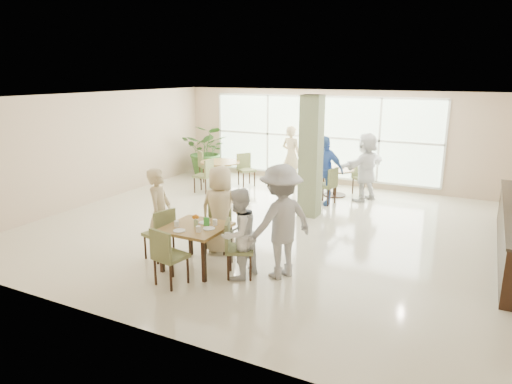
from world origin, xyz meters
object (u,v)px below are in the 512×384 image
at_px(main_table, 196,231).
at_px(round_table_right, 335,176).
at_px(adult_a, 324,170).
at_px(round_table_left, 220,167).
at_px(adult_b, 366,167).
at_px(potted_plant, 207,150).
at_px(teen_left, 160,213).
at_px(teen_right, 239,234).
at_px(teen_far, 221,210).
at_px(adult_standing, 291,156).
at_px(teen_standing, 281,222).

xyz_separation_m(main_table, round_table_right, (0.68, 5.71, -0.11)).
bearing_deg(main_table, adult_a, 82.38).
distance_m(round_table_left, adult_b, 4.22).
relative_size(potted_plant, teen_left, 1.01).
bearing_deg(teen_right, main_table, -79.01).
distance_m(round_table_right, teen_far, 4.96).
bearing_deg(potted_plant, adult_a, -18.56).
distance_m(potted_plant, teen_left, 6.84).
xyz_separation_m(teen_left, adult_standing, (-0.03, 6.19, 0.06)).
xyz_separation_m(main_table, adult_a, (0.64, 4.78, 0.21)).
xyz_separation_m(main_table, teen_right, (0.83, -0.01, 0.09)).
bearing_deg(teen_right, teen_standing, 132.46).
distance_m(teen_left, teen_standing, 2.28).
bearing_deg(teen_standing, potted_plant, -109.02).
relative_size(round_table_left, adult_a, 0.66).
relative_size(adult_b, adult_standing, 1.01).
bearing_deg(round_table_left, teen_far, -58.65).
height_order(potted_plant, adult_a, adult_a).
distance_m(adult_b, adult_standing, 2.50).
xyz_separation_m(teen_left, teen_standing, (2.26, 0.23, 0.12)).
height_order(teen_left, teen_right, teen_left).
distance_m(teen_left, teen_right, 1.69).
bearing_deg(teen_right, round_table_left, -134.54).
bearing_deg(teen_left, round_table_right, -33.26).
height_order(main_table, teen_standing, teen_standing).
distance_m(round_table_right, teen_left, 5.81).
relative_size(potted_plant, adult_a, 0.95).
bearing_deg(teen_standing, round_table_right, -142.54).
distance_m(round_table_right, adult_standing, 1.70).
bearing_deg(adult_standing, adult_b, 178.07).
height_order(round_table_right, adult_a, adult_a).
distance_m(teen_far, teen_right, 1.16).
height_order(potted_plant, teen_right, potted_plant).
bearing_deg(teen_far, adult_standing, -87.64).
height_order(round_table_left, adult_b, adult_b).
distance_m(teen_right, adult_standing, 6.54).
bearing_deg(adult_standing, potted_plant, 14.87).
distance_m(teen_standing, adult_b, 5.26).
bearing_deg(teen_standing, round_table_left, -110.26).
relative_size(adult_a, adult_b, 0.98).
bearing_deg(adult_b, teen_left, 0.24).
relative_size(main_table, potted_plant, 0.60).
distance_m(round_table_left, teen_left, 5.40).
height_order(teen_left, teen_far, same).
height_order(teen_right, adult_b, adult_b).
height_order(teen_standing, adult_b, teen_standing).
height_order(teen_far, adult_b, adult_b).
bearing_deg(adult_a, teen_left, -106.28).
bearing_deg(adult_a, potted_plant, 162.83).
bearing_deg(main_table, potted_plant, 121.24).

